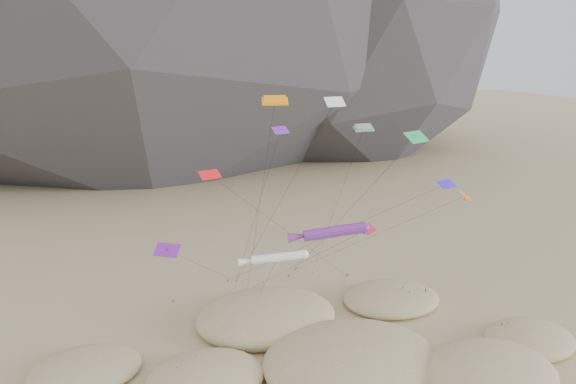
% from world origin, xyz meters
% --- Properties ---
extents(dunes, '(50.81, 36.74, 3.72)m').
position_xyz_m(dunes, '(-2.01, 3.59, 0.73)').
color(dunes, '#CCB789').
rests_on(dunes, ground).
extents(dune_grass, '(43.60, 28.79, 1.58)m').
position_xyz_m(dune_grass, '(-0.60, 3.79, 0.85)').
color(dune_grass, black).
rests_on(dune_grass, ground).
extents(kite_stakes, '(22.60, 4.80, 0.30)m').
position_xyz_m(kite_stakes, '(1.72, 24.47, 0.15)').
color(kite_stakes, '#3F2D1E').
rests_on(kite_stakes, ground).
extents(rainbow_tube_kite, '(7.85, 19.52, 12.63)m').
position_xyz_m(rainbow_tube_kite, '(1.46, 8.33, 11.74)').
color(rainbow_tube_kite, '#F31947').
rests_on(rainbow_tube_kite, ground).
extents(white_tube_kite, '(6.46, 14.97, 11.44)m').
position_xyz_m(white_tube_kite, '(-5.06, 6.54, 10.81)').
color(white_tube_kite, silver).
rests_on(white_tube_kite, ground).
extents(orange_parafoil, '(2.60, 12.24, 24.53)m').
position_xyz_m(orange_parafoil, '(-2.79, 12.01, 23.76)').
color(orange_parafoil, orange).
rests_on(orange_parafoil, ground).
extents(multi_parafoil, '(2.84, 9.46, 20.80)m').
position_xyz_m(multi_parafoil, '(8.96, 15.49, 20.11)').
color(multi_parafoil, '#DB4817').
rests_on(multi_parafoil, ground).
extents(delta_kites, '(32.13, 21.92, 23.62)m').
position_xyz_m(delta_kites, '(4.53, 11.22, 16.47)').
color(delta_kites, white).
rests_on(delta_kites, ground).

